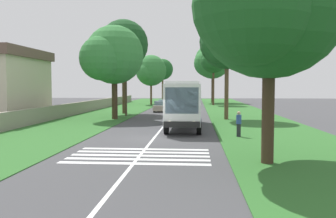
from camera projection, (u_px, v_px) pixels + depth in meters
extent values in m
plane|color=#424244|center=(153.00, 139.00, 23.06)|extent=(160.00, 160.00, 0.00)
cube|color=#2D6628|center=(94.00, 118.00, 38.62)|extent=(120.00, 8.00, 0.04)
cube|color=#2D6628|center=(248.00, 119.00, 37.35)|extent=(120.00, 8.00, 0.04)
cube|color=silver|center=(170.00, 118.00, 37.98)|extent=(110.00, 0.16, 0.01)
cube|color=white|center=(184.00, 102.00, 29.00)|extent=(11.00, 2.50, 2.90)
cube|color=slate|center=(185.00, 96.00, 29.27)|extent=(9.68, 2.54, 0.85)
cube|color=slate|center=(182.00, 101.00, 23.55)|extent=(0.08, 2.20, 1.74)
cube|color=#1E4C9E|center=(184.00, 114.00, 29.07)|extent=(10.78, 2.53, 0.36)
cube|color=white|center=(184.00, 83.00, 28.91)|extent=(10.56, 2.30, 0.18)
cube|color=black|center=(182.00, 125.00, 23.53)|extent=(0.16, 2.40, 0.40)
sphere|color=#F2EDCC|center=(170.00, 122.00, 23.64)|extent=(0.24, 0.24, 0.24)
sphere|color=#F2EDCC|center=(194.00, 123.00, 23.52)|extent=(0.24, 0.24, 0.24)
cylinder|color=black|center=(166.00, 126.00, 25.31)|extent=(1.10, 0.32, 1.10)
cylinder|color=black|center=(173.00, 117.00, 32.67)|extent=(1.10, 0.32, 1.10)
cylinder|color=black|center=(199.00, 127.00, 25.13)|extent=(1.10, 0.32, 1.10)
cylinder|color=black|center=(198.00, 118.00, 32.49)|extent=(1.10, 0.32, 1.10)
cube|color=silver|center=(133.00, 163.00, 15.67)|extent=(0.45, 6.80, 0.01)
cube|color=silver|center=(137.00, 159.00, 16.56)|extent=(0.45, 6.80, 0.01)
cube|color=silver|center=(140.00, 156.00, 17.46)|extent=(0.45, 6.80, 0.01)
cube|color=silver|center=(143.00, 152.00, 18.35)|extent=(0.45, 6.80, 0.01)
cube|color=silver|center=(145.00, 149.00, 19.25)|extent=(0.45, 6.80, 0.01)
cube|color=#B7A893|center=(161.00, 108.00, 48.04)|extent=(4.30, 1.75, 0.70)
cube|color=slate|center=(161.00, 103.00, 47.90)|extent=(2.00, 1.61, 0.55)
cylinder|color=black|center=(154.00, 110.00, 46.77)|extent=(0.64, 0.22, 0.64)
cylinder|color=black|center=(156.00, 109.00, 49.46)|extent=(0.64, 0.22, 0.64)
cylinder|color=black|center=(166.00, 110.00, 46.65)|extent=(0.64, 0.22, 0.64)
cylinder|color=black|center=(168.00, 109.00, 49.34)|extent=(0.64, 0.22, 0.64)
cube|color=silver|center=(165.00, 106.00, 53.19)|extent=(4.30, 1.75, 0.70)
cube|color=slate|center=(165.00, 101.00, 53.05)|extent=(2.00, 1.61, 0.55)
cylinder|color=black|center=(158.00, 107.00, 51.92)|extent=(0.64, 0.22, 0.64)
cylinder|color=black|center=(160.00, 106.00, 54.61)|extent=(0.64, 0.22, 0.64)
cylinder|color=black|center=(169.00, 108.00, 51.80)|extent=(0.64, 0.22, 0.64)
cylinder|color=black|center=(170.00, 106.00, 54.49)|extent=(0.64, 0.22, 0.64)
cube|color=gold|center=(170.00, 103.00, 61.42)|extent=(4.30, 1.75, 0.70)
cube|color=slate|center=(170.00, 99.00, 61.29)|extent=(2.00, 1.61, 0.55)
cylinder|color=black|center=(164.00, 105.00, 60.15)|extent=(0.64, 0.22, 0.64)
cylinder|color=black|center=(166.00, 104.00, 62.84)|extent=(0.64, 0.22, 0.64)
cylinder|color=black|center=(174.00, 105.00, 60.03)|extent=(0.64, 0.22, 0.64)
cylinder|color=black|center=(175.00, 104.00, 62.72)|extent=(0.64, 0.22, 0.64)
cube|color=silver|center=(170.00, 102.00, 66.80)|extent=(4.30, 1.75, 0.70)
cube|color=slate|center=(170.00, 98.00, 66.66)|extent=(2.00, 1.61, 0.55)
cylinder|color=black|center=(165.00, 103.00, 65.53)|extent=(0.64, 0.22, 0.64)
cylinder|color=black|center=(167.00, 102.00, 68.22)|extent=(0.64, 0.22, 0.64)
cylinder|color=black|center=(174.00, 103.00, 65.41)|extent=(0.64, 0.22, 0.64)
cylinder|color=black|center=(175.00, 102.00, 68.10)|extent=(0.64, 0.22, 0.64)
cube|color=teal|center=(174.00, 96.00, 73.97)|extent=(6.00, 2.10, 2.10)
cube|color=slate|center=(174.00, 94.00, 74.14)|extent=(5.04, 2.13, 0.70)
cube|color=slate|center=(174.00, 95.00, 71.00)|extent=(0.06, 1.76, 1.18)
cylinder|color=black|center=(169.00, 101.00, 72.22)|extent=(0.76, 0.24, 0.76)
cylinder|color=black|center=(171.00, 101.00, 76.00)|extent=(0.76, 0.24, 0.76)
cylinder|color=black|center=(179.00, 101.00, 72.08)|extent=(0.76, 0.24, 0.76)
cylinder|color=black|center=(179.00, 101.00, 75.86)|extent=(0.76, 0.24, 0.76)
cylinder|color=brown|center=(163.00, 88.00, 85.48)|extent=(0.41, 0.41, 6.02)
sphere|color=#1E5623|center=(163.00, 69.00, 85.20)|extent=(4.99, 4.99, 4.99)
sphere|color=#1E5623|center=(163.00, 71.00, 86.71)|extent=(2.80, 2.80, 2.80)
sphere|color=#1E5623|center=(159.00, 71.00, 84.04)|extent=(3.07, 3.07, 3.07)
cylinder|color=brown|center=(151.00, 92.00, 65.79)|extent=(0.37, 0.37, 4.70)
sphere|color=#337A38|center=(151.00, 70.00, 65.54)|extent=(5.67, 5.67, 5.67)
sphere|color=#337A38|center=(152.00, 73.00, 67.26)|extent=(4.07, 4.07, 4.07)
sphere|color=#337A38|center=(145.00, 72.00, 64.23)|extent=(3.24, 3.24, 3.24)
cylinder|color=#4C3826|center=(124.00, 86.00, 44.01)|extent=(0.46, 0.46, 6.83)
sphere|color=#19471E|center=(124.00, 44.00, 43.69)|extent=(6.01, 6.01, 6.01)
sphere|color=#19471E|center=(127.00, 50.00, 45.52)|extent=(3.64, 3.64, 3.64)
sphere|color=#19471E|center=(114.00, 47.00, 42.29)|extent=(4.09, 4.09, 4.09)
cylinder|color=#3D2D1E|center=(115.00, 95.00, 36.59)|extent=(0.59, 0.59, 4.91)
sphere|color=#337A38|center=(114.00, 55.00, 36.33)|extent=(5.97, 5.97, 5.97)
sphere|color=#337A38|center=(118.00, 60.00, 38.14)|extent=(4.10, 4.10, 4.10)
sphere|color=#337A38|center=(102.00, 58.00, 34.94)|extent=(4.40, 4.40, 4.40)
cylinder|color=#3D2D1E|center=(212.00, 87.00, 72.92)|extent=(0.37, 0.37, 6.51)
sphere|color=#337A38|center=(212.00, 61.00, 72.59)|extent=(7.21, 7.21, 7.21)
sphere|color=#337A38|center=(212.00, 64.00, 74.78)|extent=(4.29, 4.29, 4.29)
sphere|color=#337A38|center=(207.00, 63.00, 70.91)|extent=(5.36, 5.36, 5.36)
cylinder|color=#4C3826|center=(213.00, 86.00, 63.74)|extent=(0.37, 0.37, 6.75)
sphere|color=#1E5623|center=(214.00, 60.00, 63.44)|extent=(4.63, 4.63, 4.63)
sphere|color=#1E5623|center=(213.00, 62.00, 64.85)|extent=(3.28, 3.28, 3.28)
sphere|color=#1E5623|center=(210.00, 62.00, 62.36)|extent=(2.94, 2.94, 2.94)
cylinder|color=brown|center=(227.00, 88.00, 36.11)|extent=(0.41, 0.41, 6.30)
sphere|color=#19471E|center=(227.00, 42.00, 35.81)|extent=(5.53, 5.53, 5.53)
sphere|color=#19471E|center=(226.00, 48.00, 37.49)|extent=(3.47, 3.47, 3.47)
sphere|color=#19471E|center=(220.00, 44.00, 34.53)|extent=(3.61, 3.61, 3.61)
cylinder|color=#3D2D1E|center=(268.00, 104.00, 15.47)|extent=(0.53, 0.53, 5.13)
sphere|color=#1E5623|center=(270.00, 2.00, 15.19)|extent=(6.56, 6.56, 6.56)
sphere|color=#1E5623|center=(261.00, 22.00, 17.18)|extent=(3.94, 3.94, 3.94)
sphere|color=#1E5623|center=(252.00, 5.00, 13.67)|extent=(4.65, 4.65, 4.65)
cylinder|color=#473828|center=(126.00, 80.00, 40.78)|extent=(0.24, 0.24, 8.06)
cube|color=#3D3326|center=(126.00, 50.00, 40.56)|extent=(0.12, 1.40, 0.12)
cube|color=gray|center=(79.00, 108.00, 43.81)|extent=(70.00, 0.40, 1.41)
cylinder|color=#26262D|center=(239.00, 130.00, 23.74)|extent=(0.28, 0.28, 0.85)
cylinder|color=#334C99|center=(239.00, 119.00, 23.70)|extent=(0.34, 0.34, 0.60)
sphere|color=tan|center=(239.00, 113.00, 23.67)|extent=(0.24, 0.24, 0.24)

